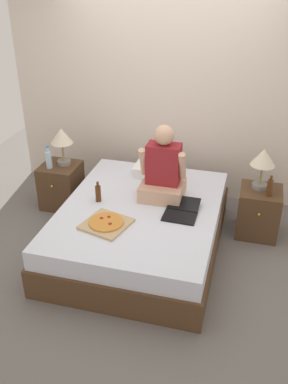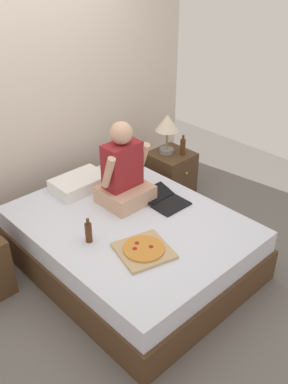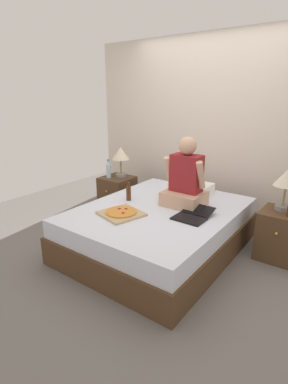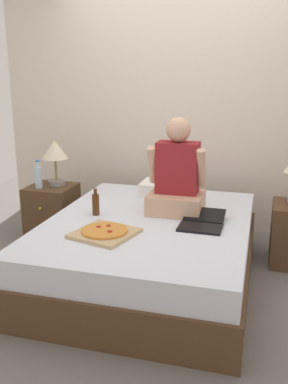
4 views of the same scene
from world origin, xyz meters
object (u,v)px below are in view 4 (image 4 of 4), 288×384
object	(u,v)px
pizza_box	(105,232)
beer_bottle_on_bed	(96,204)
bed	(149,249)
person_seated	(177,178)
laptop	(202,223)
lamp_on_left_nightstand	(55,153)
water_bottle	(38,177)
nightstand_left	(52,212)

from	to	relation	value
pizza_box	beer_bottle_on_bed	xyz separation A→B (m)	(-0.23, 0.40, 0.07)
beer_bottle_on_bed	bed	bearing A→B (deg)	0.25
person_seated	laptop	world-z (taller)	person_seated
lamp_on_left_nightstand	person_seated	distance (m)	1.36
water_bottle	laptop	xyz separation A→B (m)	(1.67, -0.55, -0.13)
person_seated	beer_bottle_on_bed	world-z (taller)	person_seated
person_seated	nightstand_left	bearing A→B (deg)	165.72
nightstand_left	pizza_box	bearing A→B (deg)	-46.83
nightstand_left	water_bottle	size ratio (longest dim) A/B	1.95
lamp_on_left_nightstand	beer_bottle_on_bed	bearing A→B (deg)	-44.07
lamp_on_left_nightstand	beer_bottle_on_bed	distance (m)	0.99
laptop	nightstand_left	bearing A→B (deg)	158.14
bed	beer_bottle_on_bed	world-z (taller)	beer_bottle_on_bed
bed	water_bottle	world-z (taller)	water_bottle
water_bottle	person_seated	bearing A→B (deg)	-10.02
nightstand_left	person_seated	xyz separation A→B (m)	(1.34, -0.34, 0.52)
lamp_on_left_nightstand	pizza_box	distance (m)	1.44
person_seated	water_bottle	bearing A→B (deg)	169.98
bed	water_bottle	size ratio (longest dim) A/B	7.40
lamp_on_left_nightstand	pizza_box	size ratio (longest dim) A/B	0.92
lamp_on_left_nightstand	person_seated	bearing A→B (deg)	-16.75
beer_bottle_on_bed	pizza_box	bearing A→B (deg)	-60.46
bed	laptop	distance (m)	0.50
nightstand_left	beer_bottle_on_bed	world-z (taller)	beer_bottle_on_bed
water_bottle	beer_bottle_on_bed	xyz separation A→B (m)	(0.80, -0.52, -0.05)
beer_bottle_on_bed	laptop	bearing A→B (deg)	-1.83
water_bottle	bed	bearing A→B (deg)	-22.55
pizza_box	beer_bottle_on_bed	distance (m)	0.47
lamp_on_left_nightstand	beer_bottle_on_bed	size ratio (longest dim) A/B	2.05
bed	nightstand_left	size ratio (longest dim) A/B	3.80
bed	nightstand_left	bearing A→B (deg)	152.50
lamp_on_left_nightstand	water_bottle	distance (m)	0.28
lamp_on_left_nightstand	person_seated	xyz separation A→B (m)	(1.30, -0.39, -0.07)
nightstand_left	lamp_on_left_nightstand	world-z (taller)	lamp_on_left_nightstand
nightstand_left	beer_bottle_on_bed	size ratio (longest dim) A/B	2.44
laptop	lamp_on_left_nightstand	bearing A→B (deg)	156.06
bed	lamp_on_left_nightstand	world-z (taller)	lamp_on_left_nightstand
bed	beer_bottle_on_bed	distance (m)	0.57
lamp_on_left_nightstand	pizza_box	xyz separation A→B (m)	(0.91, -1.06, -0.34)
water_bottle	beer_bottle_on_bed	world-z (taller)	water_bottle
bed	lamp_on_left_nightstand	bearing A→B (deg)	149.74
bed	beer_bottle_on_bed	xyz separation A→B (m)	(-0.45, -0.00, 0.35)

